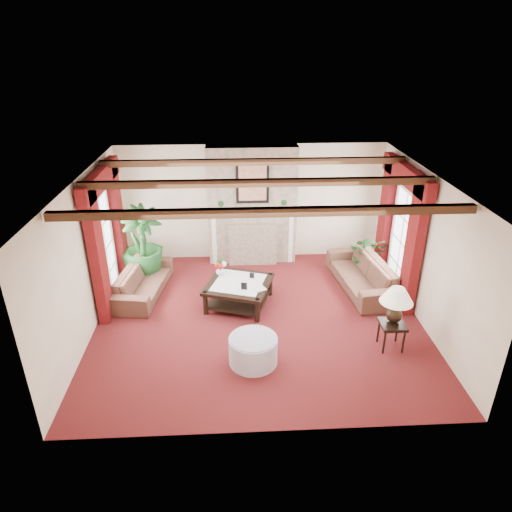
{
  "coord_description": "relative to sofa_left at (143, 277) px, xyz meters",
  "views": [
    {
      "loc": [
        -0.44,
        -7.25,
        4.79
      ],
      "look_at": [
        -0.03,
        0.4,
        1.11
      ],
      "focal_mm": 32.0,
      "sensor_mm": 36.0,
      "label": 1
    }
  ],
  "objects": [
    {
      "name": "fireplace",
      "position": [
        2.31,
        1.48,
        2.32
      ],
      "size": [
        2.0,
        0.52,
        2.7
      ],
      "primitive_type": null,
      "color": "tan",
      "rests_on": "ground"
    },
    {
      "name": "book",
      "position": [
        2.22,
        -0.82,
        0.25
      ],
      "size": [
        0.24,
        0.18,
        0.3
      ],
      "primitive_type": "imported",
      "rotation": [
        0.0,
        0.0,
        0.4
      ],
      "color": "black",
      "rests_on": "coffee_table"
    },
    {
      "name": "ottoman",
      "position": [
        2.15,
        -2.35,
        -0.15
      ],
      "size": [
        0.79,
        0.79,
        0.46
      ],
      "primitive_type": "cylinder",
      "color": "#AEABC1",
      "rests_on": "ground"
    },
    {
      "name": "side_table",
      "position": [
        4.5,
        -2.07,
        -0.14
      ],
      "size": [
        0.51,
        0.51,
        0.48
      ],
      "primitive_type": null,
      "rotation": [
        0.0,
        0.0,
        0.31
      ],
      "color": "black",
      "rests_on": "ground"
    },
    {
      "name": "flower_vase",
      "position": [
        1.6,
        -0.2,
        0.2
      ],
      "size": [
        0.21,
        0.22,
        0.19
      ],
      "primitive_type": "imported",
      "rotation": [
        0.0,
        0.0,
        -0.05
      ],
      "color": "silver",
      "rests_on": "coffee_table"
    },
    {
      "name": "sofa_left",
      "position": [
        0.0,
        0.0,
        0.0
      ],
      "size": [
        2.08,
        1.09,
        0.75
      ],
      "primitive_type": "imported",
      "rotation": [
        0.0,
        0.0,
        1.43
      ],
      "color": "black",
      "rests_on": "ground"
    },
    {
      "name": "left_wall",
      "position": [
        -0.69,
        -1.07,
        0.97
      ],
      "size": [
        0.02,
        5.5,
        2.7
      ],
      "primitive_type": "cube",
      "color": "beige",
      "rests_on": "ground"
    },
    {
      "name": "ceiling",
      "position": [
        2.31,
        -1.07,
        2.32
      ],
      "size": [
        6.0,
        6.0,
        0.0
      ],
      "primitive_type": "plane",
      "rotation": [
        3.14,
        0.0,
        0.0
      ],
      "color": "white",
      "rests_on": "floor"
    },
    {
      "name": "curtains_right",
      "position": [
        5.17,
        -0.07,
        2.17
      ],
      "size": [
        0.2,
        2.4,
        2.55
      ],
      "primitive_type": null,
      "color": "#4E0B0A",
      "rests_on": "ground"
    },
    {
      "name": "french_door_right",
      "position": [
        5.28,
        -0.07,
        1.75
      ],
      "size": [
        0.1,
        1.1,
        2.16
      ],
      "primitive_type": null,
      "color": "white",
      "rests_on": "ground"
    },
    {
      "name": "french_door_left",
      "position": [
        -0.66,
        -0.07,
        1.75
      ],
      "size": [
        0.1,
        1.1,
        2.16
      ],
      "primitive_type": null,
      "color": "white",
      "rests_on": "ground"
    },
    {
      "name": "coffee_table",
      "position": [
        1.95,
        -0.53,
        -0.14
      ],
      "size": [
        1.48,
        1.48,
        0.48
      ],
      "primitive_type": null,
      "rotation": [
        0.0,
        0.0,
        -0.31
      ],
      "color": "black",
      "rests_on": "ground"
    },
    {
      "name": "photo_frame_b",
      "position": [
        2.22,
        -0.37,
        0.16
      ],
      "size": [
        0.1,
        0.05,
        0.12
      ],
      "primitive_type": null,
      "rotation": [
        0.0,
        0.0,
        -0.34
      ],
      "color": "black",
      "rests_on": "coffee_table"
    },
    {
      "name": "sofa_right",
      "position": [
        4.54,
        -0.01,
        0.05
      ],
      "size": [
        2.33,
        1.15,
        0.85
      ],
      "primitive_type": "imported",
      "rotation": [
        0.0,
        0.0,
        -1.45
      ],
      "color": "black",
      "rests_on": "ground"
    },
    {
      "name": "small_plant",
      "position": [
        4.84,
        0.66,
        -0.01
      ],
      "size": [
        1.14,
        1.2,
        0.73
      ],
      "primitive_type": "imported",
      "rotation": [
        0.0,
        0.0,
        -0.17
      ],
      "color": "black",
      "rests_on": "ground"
    },
    {
      "name": "right_wall",
      "position": [
        5.31,
        -1.07,
        0.97
      ],
      "size": [
        0.02,
        5.5,
        2.7
      ],
      "primitive_type": "cube",
      "color": "beige",
      "rests_on": "ground"
    },
    {
      "name": "back_wall",
      "position": [
        2.31,
        1.68,
        0.97
      ],
      "size": [
        6.0,
        0.02,
        2.7
      ],
      "primitive_type": "cube",
      "color": "beige",
      "rests_on": "ground"
    },
    {
      "name": "floor",
      "position": [
        2.31,
        -1.07,
        -0.38
      ],
      "size": [
        6.0,
        6.0,
        0.0
      ],
      "primitive_type": "plane",
      "color": "#3E0B13",
      "rests_on": "ground"
    },
    {
      "name": "table_lamp",
      "position": [
        4.5,
        -2.07,
        0.45
      ],
      "size": [
        0.54,
        0.54,
        0.69
      ],
      "primitive_type": null,
      "color": "black",
      "rests_on": "side_table"
    },
    {
      "name": "photo_frame_a",
      "position": [
        2.05,
        -0.82,
        0.18
      ],
      "size": [
        0.12,
        0.04,
        0.15
      ],
      "primitive_type": null,
      "rotation": [
        0.0,
        0.0,
        -0.18
      ],
      "color": "black",
      "rests_on": "coffee_table"
    },
    {
      "name": "ceiling_beams",
      "position": [
        2.31,
        -1.07,
        2.26
      ],
      "size": [
        6.0,
        3.0,
        0.12
      ],
      "primitive_type": null,
      "color": "#381E11",
      "rests_on": "ceiling"
    },
    {
      "name": "curtains_left",
      "position": [
        -0.55,
        -0.07,
        2.17
      ],
      "size": [
        0.2,
        2.4,
        2.55
      ],
      "primitive_type": null,
      "color": "#4E0B0A",
      "rests_on": "ground"
    },
    {
      "name": "potted_palm",
      "position": [
        -0.09,
        0.69,
        0.08
      ],
      "size": [
        2.38,
        2.45,
        0.91
      ],
      "primitive_type": "imported",
      "rotation": [
        0.0,
        0.0,
        0.57
      ],
      "color": "black",
      "rests_on": "ground"
    }
  ]
}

